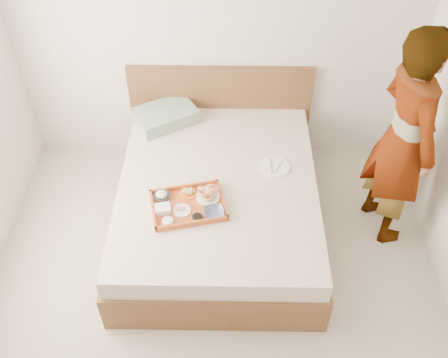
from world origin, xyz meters
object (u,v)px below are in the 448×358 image
bed (218,204)px  person (403,140)px  dinner_plate (275,167)px  tray (188,205)px

bed → person: 1.52m
person → dinner_plate: bearing=67.5°
dinner_plate → person: 1.00m
dinner_plate → tray: bearing=-146.4°
bed → person: bearing=2.3°
bed → tray: (-0.21, -0.28, 0.29)m
bed → tray: bearing=-127.1°
tray → bed: bearing=39.9°
person → tray: bearing=86.3°
person → bed: bearing=76.6°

